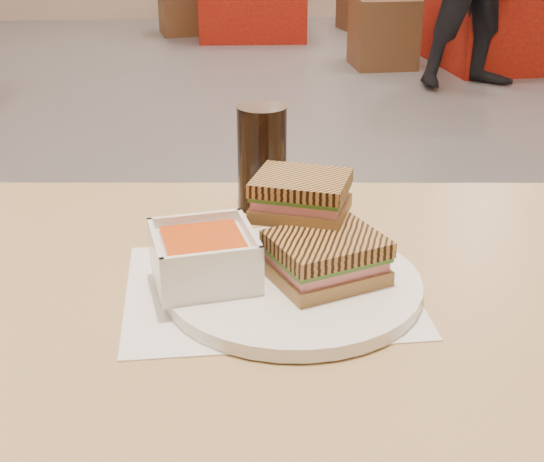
{
  "coord_description": "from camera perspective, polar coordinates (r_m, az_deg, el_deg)",
  "views": [
    {
      "loc": [
        -0.05,
        -2.79,
        1.18
      ],
      "look_at": [
        0.01,
        -2.0,
        0.82
      ],
      "focal_mm": 49.66,
      "sensor_mm": 36.0,
      "label": 1
    }
  ],
  "objects": [
    {
      "name": "tray_liner",
      "position": [
        0.89,
        -0.17,
        -4.45
      ],
      "size": [
        0.34,
        0.27,
        0.0
      ],
      "color": "white",
      "rests_on": "main_table"
    },
    {
      "name": "bg_chair_2r",
      "position": [
        7.21,
        7.19,
        16.81
      ],
      "size": [
        0.51,
        0.51,
        0.48
      ],
      "color": "brown",
      "rests_on": "ground"
    },
    {
      "name": "panini_lower",
      "position": [
        0.87,
        4.13,
        -2.05
      ],
      "size": [
        0.15,
        0.14,
        0.05
      ],
      "color": "olive",
      "rests_on": "plate"
    },
    {
      "name": "plate",
      "position": [
        0.88,
        1.6,
        -4.08
      ],
      "size": [
        0.3,
        0.3,
        0.02
      ],
      "color": "white",
      "rests_on": "tray_liner"
    },
    {
      "name": "main_table",
      "position": [
        0.95,
        2.41,
        -10.32
      ],
      "size": [
        1.25,
        0.79,
        0.75
      ],
      "color": "#A58550",
      "rests_on": "ground"
    },
    {
      "name": "bg_chair_2l",
      "position": [
        6.98,
        -6.8,
        16.39
      ],
      "size": [
        0.45,
        0.45,
        0.44
      ],
      "color": "brown",
      "rests_on": "ground"
    },
    {
      "name": "panini_upper",
      "position": [
        0.91,
        2.22,
        2.71
      ],
      "size": [
        0.14,
        0.12,
        0.05
      ],
      "color": "olive",
      "rests_on": "panini_lower"
    },
    {
      "name": "soup_bowl",
      "position": [
        0.87,
        -5.17,
        -2.11
      ],
      "size": [
        0.13,
        0.13,
        0.06
      ],
      "color": "white",
      "rests_on": "plate"
    },
    {
      "name": "bg_table_1",
      "position": [
        5.85,
        17.21,
        15.74
      ],
      "size": [
        0.98,
        0.98,
        0.79
      ],
      "color": "#AF1F0D",
      "rests_on": "ground"
    },
    {
      "name": "bg_chair_1l",
      "position": [
        5.65,
        8.44,
        14.67
      ],
      "size": [
        0.45,
        0.45,
        0.48
      ],
      "color": "brown",
      "rests_on": "ground"
    },
    {
      "name": "cola_glass",
      "position": [
        1.09,
        -0.76,
        5.56
      ],
      "size": [
        0.07,
        0.07,
        0.15
      ],
      "color": "black",
      "rests_on": "main_table"
    }
  ]
}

